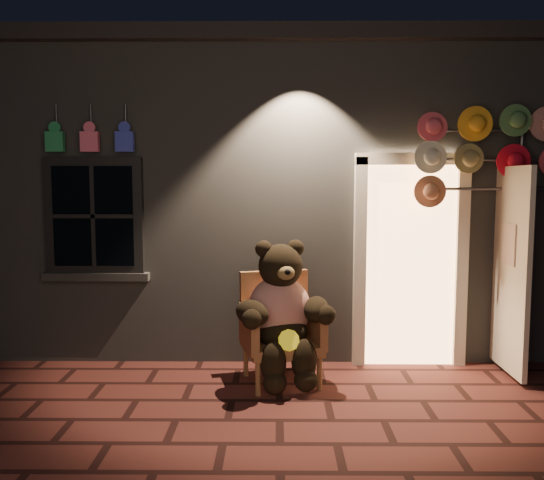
{
  "coord_description": "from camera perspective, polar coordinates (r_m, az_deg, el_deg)",
  "views": [
    {
      "loc": [
        -0.02,
        -4.43,
        1.91
      ],
      "look_at": [
        -0.07,
        1.0,
        1.35
      ],
      "focal_mm": 38.0,
      "sensor_mm": 36.0,
      "label": 1
    }
  ],
  "objects": [
    {
      "name": "ground",
      "position": [
        4.83,
        0.76,
        -17.43
      ],
      "size": [
        60.0,
        60.0,
        0.0
      ],
      "primitive_type": "plane",
      "color": "#4F221E",
      "rests_on": "ground"
    },
    {
      "name": "shop_building",
      "position": [
        8.42,
        0.67,
        4.7
      ],
      "size": [
        7.3,
        5.95,
        3.51
      ],
      "color": "slate",
      "rests_on": "ground"
    },
    {
      "name": "wicker_armchair",
      "position": [
        5.56,
        0.72,
        -8.65
      ],
      "size": [
        0.84,
        0.79,
        1.03
      ],
      "rotation": [
        0.0,
        0.0,
        0.25
      ],
      "color": "olive",
      "rests_on": "ground"
    },
    {
      "name": "teddy_bear",
      "position": [
        5.39,
        0.96,
        -7.19
      ],
      "size": [
        0.94,
        0.84,
        1.33
      ],
      "rotation": [
        0.0,
        0.0,
        0.25
      ],
      "color": "red",
      "rests_on": "ground"
    },
    {
      "name": "hat_rack",
      "position": [
        6.07,
        20.5,
        8.16
      ],
      "size": [
        1.48,
        0.22,
        2.62
      ],
      "color": "#59595E",
      "rests_on": "ground"
    }
  ]
}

